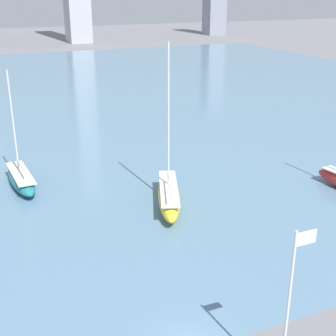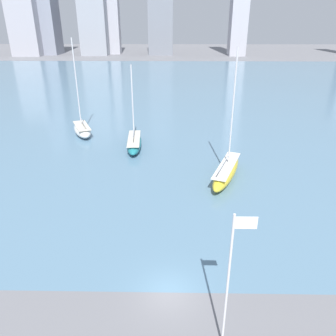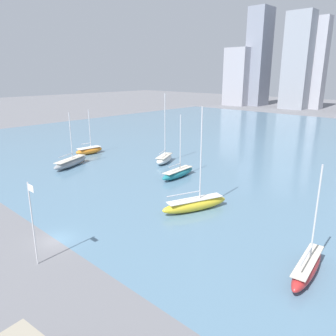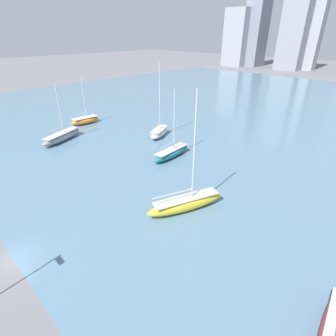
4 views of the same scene
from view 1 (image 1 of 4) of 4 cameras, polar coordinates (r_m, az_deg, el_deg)
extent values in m
cube|color=slate|center=(91.37, -17.05, 7.84)|extent=(180.00, 140.00, 0.00)
cylinder|color=silver|center=(24.50, 14.35, -16.89)|extent=(0.14, 0.14, 9.19)
cube|color=white|center=(22.63, 16.54, -8.15)|extent=(1.10, 0.03, 0.70)
ellipsoid|color=yellow|center=(44.58, 0.09, -3.45)|extent=(5.67, 10.61, 1.83)
cube|color=silver|center=(44.23, 0.09, -2.43)|extent=(4.65, 8.70, 0.10)
cube|color=#2D2D33|center=(44.79, 0.09, -4.04)|extent=(0.83, 1.84, 0.83)
cylinder|color=silver|center=(42.78, 0.05, 6.26)|extent=(0.18, 0.18, 13.31)
cylinder|color=silver|center=(42.04, 0.21, -2.02)|extent=(2.05, 5.08, 0.14)
ellipsoid|color=#1E757F|center=(51.10, -17.46, -1.35)|extent=(2.79, 9.24, 1.56)
cube|color=beige|center=(50.84, -17.55, -0.59)|extent=(2.29, 7.58, 0.10)
cube|color=#2D2D33|center=(51.26, -17.41, -1.80)|extent=(0.28, 1.65, 0.70)
cylinder|color=silver|center=(49.89, -18.36, 5.33)|extent=(0.18, 0.18, 10.50)
cylinder|color=silver|center=(49.49, -17.47, 0.25)|extent=(0.39, 3.44, 0.14)
camera|label=2|loc=(9.93, 58.32, 2.02)|focal=35.00mm
camera|label=3|loc=(43.80, 65.58, 9.26)|focal=35.00mm
camera|label=4|loc=(37.33, 43.48, 17.04)|focal=28.00mm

